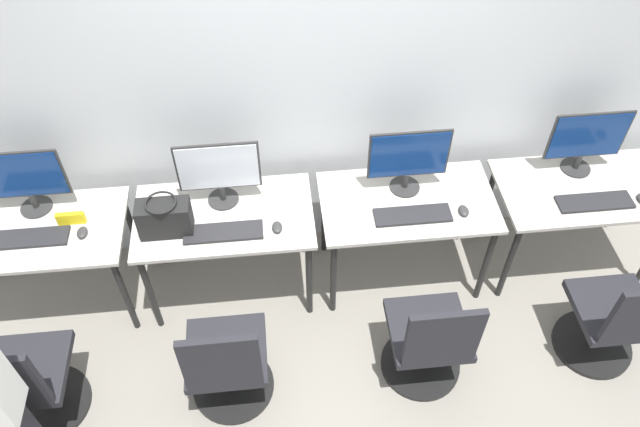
% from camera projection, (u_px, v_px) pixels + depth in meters
% --- Properties ---
extents(ground_plane, '(20.00, 20.00, 0.00)m').
position_uv_depth(ground_plane, '(322.00, 316.00, 4.05)').
color(ground_plane, gray).
extents(wall_back, '(12.00, 0.05, 2.80)m').
position_uv_depth(wall_back, '(309.00, 69.00, 3.51)').
color(wall_back, silver).
rests_on(wall_back, ground_plane).
extents(desk_far_left, '(1.06, 0.61, 0.71)m').
position_uv_depth(desk_far_left, '(36.00, 240.00, 3.68)').
color(desk_far_left, '#BCB7AD').
rests_on(desk_far_left, ground_plane).
extents(monitor_far_left, '(0.48, 0.19, 0.44)m').
position_uv_depth(monitor_far_left, '(23.00, 179.00, 3.56)').
color(monitor_far_left, '#2D2D2D').
rests_on(monitor_far_left, desk_far_left).
extents(keyboard_far_left, '(0.46, 0.14, 0.02)m').
position_uv_depth(keyboard_far_left, '(28.00, 238.00, 3.56)').
color(keyboard_far_left, '#262628').
rests_on(keyboard_far_left, desk_far_left).
extents(mouse_far_left, '(0.06, 0.09, 0.03)m').
position_uv_depth(mouse_far_left, '(82.00, 232.00, 3.58)').
color(mouse_far_left, '#333333').
rests_on(mouse_far_left, desk_far_left).
extents(office_chair_far_left, '(0.48, 0.48, 0.87)m').
position_uv_depth(office_chair_far_left, '(27.00, 385.00, 3.35)').
color(office_chair_far_left, black).
rests_on(office_chair_far_left, ground_plane).
extents(desk_left, '(1.06, 0.61, 0.71)m').
position_uv_depth(desk_left, '(225.00, 225.00, 3.76)').
color(desk_left, '#BCB7AD').
rests_on(desk_left, ground_plane).
extents(monitor_left, '(0.48, 0.19, 0.44)m').
position_uv_depth(monitor_left, '(219.00, 171.00, 3.60)').
color(monitor_left, '#2D2D2D').
rests_on(monitor_left, desk_left).
extents(keyboard_left, '(0.46, 0.14, 0.02)m').
position_uv_depth(keyboard_left, '(223.00, 232.00, 3.59)').
color(keyboard_left, '#262628').
rests_on(keyboard_left, desk_left).
extents(mouse_left, '(0.06, 0.09, 0.03)m').
position_uv_depth(mouse_left, '(277.00, 227.00, 3.61)').
color(mouse_left, '#333333').
rests_on(mouse_left, desk_left).
extents(office_chair_left, '(0.48, 0.48, 0.87)m').
position_uv_depth(office_chair_left, '(228.00, 366.00, 3.42)').
color(office_chair_left, black).
rests_on(office_chair_left, ground_plane).
extents(desk_right, '(1.06, 0.61, 0.71)m').
position_uv_depth(desk_right, '(407.00, 211.00, 3.84)').
color(desk_right, '#BCB7AD').
rests_on(desk_right, ground_plane).
extents(monitor_right, '(0.48, 0.19, 0.44)m').
position_uv_depth(monitor_right, '(408.00, 159.00, 3.67)').
color(monitor_right, '#2D2D2D').
rests_on(monitor_right, desk_right).
extents(keyboard_right, '(0.46, 0.14, 0.02)m').
position_uv_depth(keyboard_right, '(413.00, 215.00, 3.68)').
color(keyboard_right, '#262628').
rests_on(keyboard_right, desk_right).
extents(mouse_right, '(0.06, 0.09, 0.03)m').
position_uv_depth(mouse_right, '(464.00, 211.00, 3.70)').
color(mouse_right, '#333333').
rests_on(mouse_right, desk_right).
extents(office_chair_right, '(0.48, 0.48, 0.87)m').
position_uv_depth(office_chair_right, '(429.00, 343.00, 3.52)').
color(office_chair_right, black).
rests_on(office_chair_right, ground_plane).
extents(desk_far_right, '(1.06, 0.61, 0.71)m').
position_uv_depth(desk_far_right, '(581.00, 197.00, 3.92)').
color(desk_far_right, '#BCB7AD').
rests_on(desk_far_right, ground_plane).
extents(monitor_far_right, '(0.48, 0.19, 0.44)m').
position_uv_depth(monitor_far_right, '(587.00, 140.00, 3.79)').
color(monitor_far_right, '#2D2D2D').
rests_on(monitor_far_right, desk_far_right).
extents(keyboard_far_right, '(0.46, 0.14, 0.02)m').
position_uv_depth(keyboard_far_right, '(595.00, 202.00, 3.75)').
color(keyboard_far_right, '#262628').
rests_on(keyboard_far_right, desk_far_right).
extents(office_chair_far_right, '(0.48, 0.48, 0.87)m').
position_uv_depth(office_chair_far_right, '(614.00, 322.00, 3.61)').
color(office_chair_far_right, black).
rests_on(office_chair_far_right, ground_plane).
extents(handbag, '(0.30, 0.18, 0.25)m').
position_uv_depth(handbag, '(165.00, 218.00, 3.53)').
color(handbag, black).
rests_on(handbag, desk_left).
extents(placard_far_left, '(0.16, 0.03, 0.08)m').
position_uv_depth(placard_far_left, '(71.00, 218.00, 3.62)').
color(placard_far_left, yellow).
rests_on(placard_far_left, desk_far_left).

